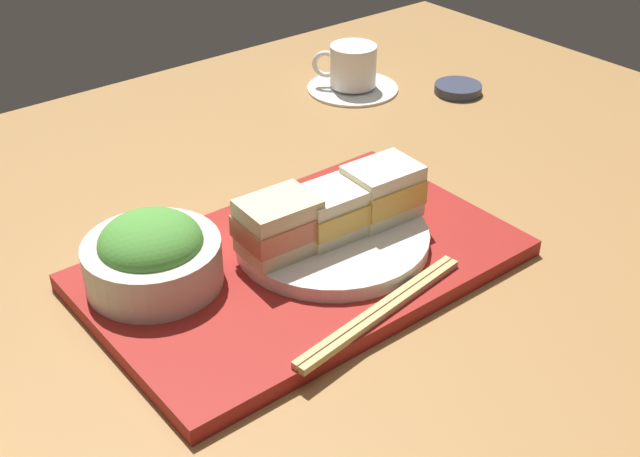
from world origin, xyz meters
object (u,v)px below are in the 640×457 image
(sandwich_middle, at_px, (332,211))
(salad_bowl, at_px, (152,255))
(sandwich_near, at_px, (278,226))
(small_sauce_dish, at_px, (458,89))
(sandwich_far, at_px, (382,191))
(coffee_cup, at_px, (352,72))
(sandwich_plate, at_px, (332,238))
(chopsticks_pair, at_px, (381,310))

(sandwich_middle, relative_size, salad_bowl, 0.60)
(sandwich_near, bearing_deg, small_sauce_dish, 23.53)
(sandwich_far, relative_size, coffee_cup, 0.56)
(sandwich_middle, height_order, sandwich_far, sandwich_far)
(salad_bowl, relative_size, coffee_cup, 0.96)
(sandwich_far, relative_size, salad_bowl, 0.58)
(coffee_cup, distance_m, small_sauce_dish, 0.16)
(small_sauce_dish, bearing_deg, sandwich_plate, -152.77)
(sandwich_near, relative_size, sandwich_far, 1.04)
(sandwich_far, distance_m, salad_bowl, 0.25)
(sandwich_near, distance_m, chopsticks_pair, 0.13)
(sandwich_plate, distance_m, sandwich_far, 0.07)
(coffee_cup, bearing_deg, sandwich_plate, -133.36)
(small_sauce_dish, bearing_deg, sandwich_middle, -152.77)
(sandwich_near, relative_size, coffee_cup, 0.58)
(sandwich_far, height_order, salad_bowl, same)
(sandwich_near, height_order, salad_bowl, same)
(sandwich_middle, height_order, salad_bowl, salad_bowl)
(sandwich_plate, xyz_separation_m, salad_bowl, (-0.18, 0.06, 0.02))
(sandwich_middle, xyz_separation_m, sandwich_far, (0.06, -0.01, 0.00))
(salad_bowl, distance_m, small_sauce_dish, 0.63)
(sandwich_plate, height_order, salad_bowl, salad_bowl)
(sandwich_plate, relative_size, salad_bowl, 1.52)
(chopsticks_pair, xyz_separation_m, coffee_cup, (0.35, 0.45, 0.01))
(sandwich_near, height_order, coffee_cup, sandwich_near)
(salad_bowl, bearing_deg, chopsticks_pair, -51.63)
(sandwich_near, height_order, sandwich_far, same)
(sandwich_near, xyz_separation_m, small_sauce_dish, (0.49, 0.21, -0.06))
(chopsticks_pair, xyz_separation_m, small_sauce_dish, (0.47, 0.34, -0.01))
(sandwich_near, distance_m, sandwich_far, 0.13)
(sandwich_plate, bearing_deg, sandwich_far, -5.80)
(sandwich_plate, xyz_separation_m, sandwich_near, (-0.06, 0.01, 0.04))
(sandwich_middle, bearing_deg, small_sauce_dish, 27.23)
(sandwich_middle, bearing_deg, sandwich_far, -5.80)
(salad_bowl, distance_m, chopsticks_pair, 0.22)
(sandwich_near, xyz_separation_m, coffee_cup, (0.38, 0.32, -0.03))
(coffee_cup, height_order, small_sauce_dish, coffee_cup)
(sandwich_near, xyz_separation_m, chopsticks_pair, (0.03, -0.12, -0.04))
(sandwich_plate, height_order, sandwich_far, sandwich_far)
(sandwich_far, distance_m, chopsticks_pair, 0.16)
(sandwich_near, relative_size, sandwich_middle, 1.01)
(sandwich_near, distance_m, sandwich_middle, 0.06)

